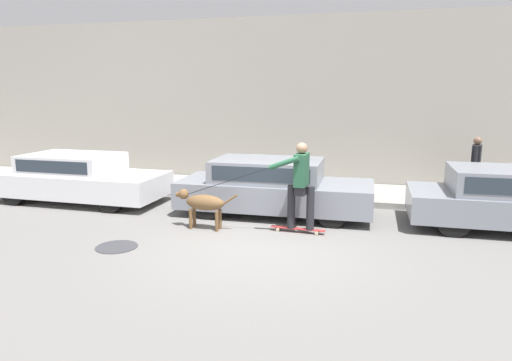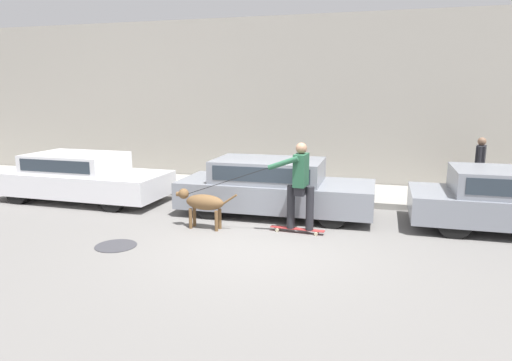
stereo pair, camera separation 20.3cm
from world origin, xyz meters
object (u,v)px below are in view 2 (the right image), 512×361
parked_car_1 (274,188)px  skateboarder (300,182)px  parked_car_0 (81,178)px  pedestrian_with_bag (480,165)px  dog (203,203)px

parked_car_1 → skateboarder: size_ratio=1.51×
parked_car_0 → pedestrian_with_bag: pedestrian_with_bag is taller
skateboarder → pedestrian_with_bag: bearing=-132.7°
dog → parked_car_1: bearing=-124.6°
parked_car_0 → parked_car_1: (5.05, -0.00, 0.02)m
parked_car_1 → pedestrian_with_bag: (4.68, 2.47, 0.35)m
parked_car_0 → skateboarder: skateboarder is taller
dog → skateboarder: (1.95, 0.22, 0.48)m
parked_car_0 → dog: parked_car_0 is taller
pedestrian_with_bag → skateboarder: bearing=-120.7°
parked_car_0 → skateboarder: (5.86, -1.23, 0.42)m
parked_car_0 → parked_car_1: 5.05m
parked_car_1 → pedestrian_with_bag: size_ratio=2.89×
skateboarder → pedestrian_with_bag: 5.35m
parked_car_0 → dog: 4.18m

